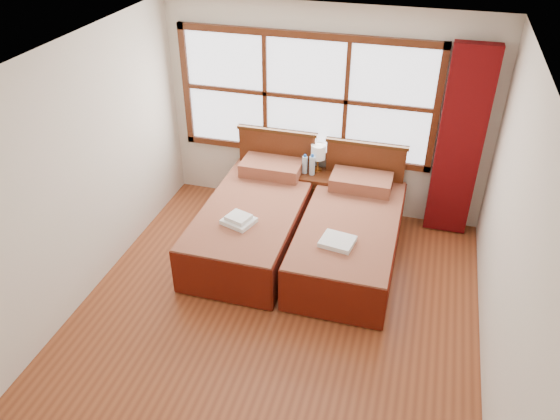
# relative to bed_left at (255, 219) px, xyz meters

# --- Properties ---
(floor) EXTENTS (4.50, 4.50, 0.00)m
(floor) POSITION_rel_bed_left_xyz_m (0.58, -1.20, -0.33)
(floor) COLOR brown
(floor) RESTS_ON ground
(ceiling) EXTENTS (4.50, 4.50, 0.00)m
(ceiling) POSITION_rel_bed_left_xyz_m (0.58, -1.20, 2.27)
(ceiling) COLOR white
(ceiling) RESTS_ON wall_back
(wall_back) EXTENTS (4.00, 0.00, 4.00)m
(wall_back) POSITION_rel_bed_left_xyz_m (0.58, 1.05, 0.97)
(wall_back) COLOR silver
(wall_back) RESTS_ON floor
(wall_left) EXTENTS (0.00, 4.50, 4.50)m
(wall_left) POSITION_rel_bed_left_xyz_m (-1.42, -1.20, 0.97)
(wall_left) COLOR silver
(wall_left) RESTS_ON floor
(wall_right) EXTENTS (0.00, 4.50, 4.50)m
(wall_right) POSITION_rel_bed_left_xyz_m (2.58, -1.20, 0.97)
(wall_right) COLOR silver
(wall_right) RESTS_ON floor
(window) EXTENTS (3.16, 0.06, 1.56)m
(window) POSITION_rel_bed_left_xyz_m (0.33, 1.02, 1.17)
(window) COLOR white
(window) RESTS_ON wall_back
(curtain) EXTENTS (0.50, 0.16, 2.30)m
(curtain) POSITION_rel_bed_left_xyz_m (2.18, 0.91, 0.84)
(curtain) COLOR #660A0B
(curtain) RESTS_ON wall_back
(bed_left) EXTENTS (1.10, 2.13, 1.07)m
(bed_left) POSITION_rel_bed_left_xyz_m (0.00, 0.00, 0.00)
(bed_left) COLOR #44240E
(bed_left) RESTS_ON floor
(bed_right) EXTENTS (1.07, 2.09, 1.04)m
(bed_right) POSITION_rel_bed_left_xyz_m (1.13, 0.00, -0.01)
(bed_right) COLOR #44240E
(bed_right) RESTS_ON floor
(nightstand) EXTENTS (0.45, 0.44, 0.60)m
(nightstand) POSITION_rel_bed_left_xyz_m (0.54, 0.80, -0.03)
(nightstand) COLOR #552712
(nightstand) RESTS_ON floor
(towels_left) EXTENTS (0.39, 0.37, 0.09)m
(towels_left) POSITION_rel_bed_left_xyz_m (-0.03, -0.46, 0.29)
(towels_left) COLOR white
(towels_left) RESTS_ON bed_left
(towels_right) EXTENTS (0.38, 0.34, 0.05)m
(towels_right) POSITION_rel_bed_left_xyz_m (1.07, -0.52, 0.26)
(towels_right) COLOR white
(towels_right) RESTS_ON bed_right
(lamp) EXTENTS (0.18, 0.18, 0.35)m
(lamp) POSITION_rel_bed_left_xyz_m (0.55, 0.90, 0.52)
(lamp) COLOR gold
(lamp) RESTS_ON nightstand
(bottle_near) EXTENTS (0.07, 0.07, 0.26)m
(bottle_near) POSITION_rel_bed_left_xyz_m (0.40, 0.78, 0.39)
(bottle_near) COLOR #C0E1F7
(bottle_near) RESTS_ON nightstand
(bottle_far) EXTENTS (0.07, 0.07, 0.28)m
(bottle_far) POSITION_rel_bed_left_xyz_m (0.50, 0.78, 0.40)
(bottle_far) COLOR #C0E1F7
(bottle_far) RESTS_ON nightstand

